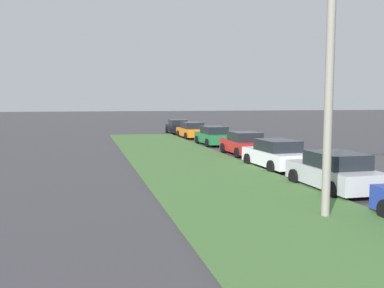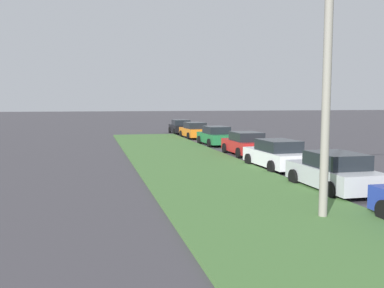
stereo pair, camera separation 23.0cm
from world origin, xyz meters
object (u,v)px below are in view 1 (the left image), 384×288
at_px(parked_car_white, 276,155).
at_px(parked_car_green, 213,136).
at_px(parked_car_orange, 192,130).
at_px(parked_car_black, 178,127).
at_px(parked_car_silver, 334,172).
at_px(streetlight, 342,64).
at_px(parked_car_red, 244,144).

bearing_deg(parked_car_white, parked_car_green, -4.13).
xyz_separation_m(parked_car_orange, parked_car_black, (5.80, 0.08, 0.00)).
distance_m(parked_car_white, parked_car_black, 24.31).
height_order(parked_car_orange, parked_car_black, same).
relative_size(parked_car_silver, parked_car_white, 0.98).
height_order(parked_car_black, streetlight, streetlight).
bearing_deg(parked_car_silver, parked_car_green, -1.83).
relative_size(parked_car_orange, parked_car_black, 1.01).
distance_m(parked_car_red, parked_car_orange, 12.91).
bearing_deg(parked_car_orange, parked_car_black, -1.71).
xyz_separation_m(parked_car_silver, parked_car_green, (17.34, -0.51, 0.00)).
relative_size(parked_car_red, parked_car_orange, 0.98).
bearing_deg(parked_car_white, parked_car_orange, -3.23).
bearing_deg(parked_car_white, parked_car_red, -6.79).
bearing_deg(parked_car_orange, parked_car_green, 178.30).
bearing_deg(parked_car_red, parked_car_white, 175.55).
xyz_separation_m(parked_car_green, parked_car_black, (12.37, 0.18, 0.00)).
bearing_deg(parked_car_silver, streetlight, 148.99).
bearing_deg(parked_car_orange, parked_car_silver, 176.48).
relative_size(parked_car_silver, parked_car_red, 1.00).
xyz_separation_m(parked_car_white, parked_car_black, (24.31, -0.17, 0.00)).
bearing_deg(parked_car_black, parked_car_green, -178.43).
bearing_deg(streetlight, parked_car_black, -4.20).
bearing_deg(streetlight, parked_car_green, -7.15).
height_order(parked_car_green, streetlight, streetlight).
height_order(parked_car_silver, parked_car_white, same).
relative_size(parked_car_silver, parked_car_green, 0.99).
bearing_deg(parked_car_black, streetlight, 176.54).
distance_m(parked_car_white, parked_car_orange, 18.51).
height_order(parked_car_silver, parked_car_red, same).
bearing_deg(parked_car_green, parked_car_silver, 176.75).
bearing_deg(parked_car_green, parked_car_red, 179.10).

